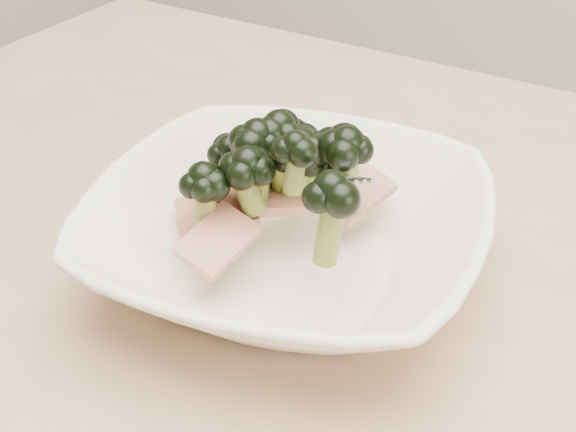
# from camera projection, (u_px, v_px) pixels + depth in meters

# --- Properties ---
(dining_table) EXTENTS (1.20, 0.80, 0.75)m
(dining_table) POSITION_uv_depth(u_px,v_px,m) (400.00, 405.00, 0.60)
(dining_table) COLOR tan
(dining_table) RESTS_ON ground
(broccoli_dish) EXTENTS (0.32, 0.32, 0.12)m
(broccoli_dish) POSITION_uv_depth(u_px,v_px,m) (287.00, 224.00, 0.55)
(broccoli_dish) COLOR white
(broccoli_dish) RESTS_ON dining_table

